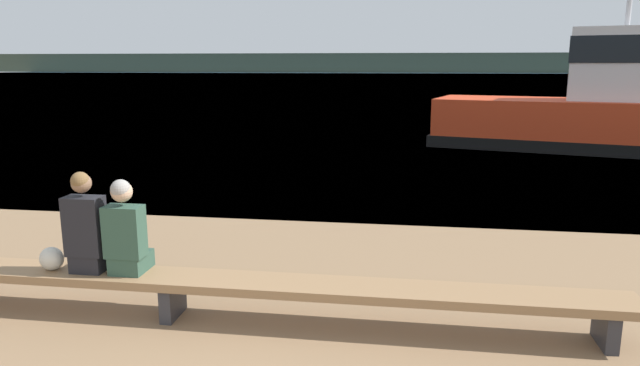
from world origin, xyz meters
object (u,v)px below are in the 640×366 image
at_px(tugboat_red, 617,113).
at_px(bench_main, 172,282).
at_px(person_right, 126,232).
at_px(shopping_bag, 52,259).
at_px(person_left, 87,229).

bearing_deg(tugboat_red, bench_main, 161.90).
distance_m(person_right, tugboat_red, 15.33).
bearing_deg(tugboat_red, person_right, 160.47).
bearing_deg(shopping_bag, person_left, 4.80).
bearing_deg(person_left, shopping_bag, -175.20).
bearing_deg(person_left, bench_main, -0.34).
distance_m(person_right, shopping_bag, 0.86).
xyz_separation_m(bench_main, person_left, (-0.87, 0.01, 0.51)).
xyz_separation_m(person_left, shopping_bag, (-0.39, -0.03, -0.32)).
height_order(bench_main, person_right, person_right).
relative_size(bench_main, shopping_bag, 36.04).
xyz_separation_m(bench_main, shopping_bag, (-1.26, -0.03, 0.19)).
bearing_deg(bench_main, person_left, 179.66).
height_order(bench_main, shopping_bag, shopping_bag).
bearing_deg(tugboat_red, shopping_bag, 158.14).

